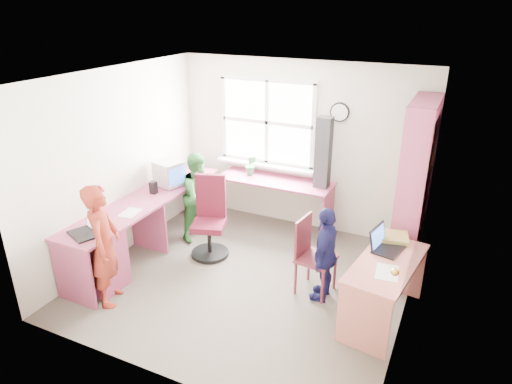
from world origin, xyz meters
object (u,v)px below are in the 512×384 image
bookshelf (414,191)px  laptop_left (88,229)px  l_desk (141,234)px  wooden_chair (311,252)px  laptop_right (384,244)px  person_navy (325,254)px  cd_tower (323,153)px  potted_plant (251,165)px  person_red (104,245)px  person_green (200,196)px  crt_monitor (169,173)px  right_desk (385,278)px  swivel_chair (210,221)px

bookshelf → laptop_left: bookshelf is taller
l_desk → wooden_chair: bearing=11.5°
laptop_right → person_navy: person_navy is taller
laptop_right → cd_tower: 1.73m
l_desk → potted_plant: potted_plant is taller
laptop_right → person_red: bearing=126.2°
cd_tower → person_green: (-1.50, -0.75, -0.62)m
crt_monitor → person_navy: person_navy is taller
cd_tower → person_green: size_ratio=0.78×
cd_tower → person_red: bearing=-122.1°
laptop_right → person_green: (-2.59, 0.51, -0.12)m
person_red → person_navy: person_red is taller
cd_tower → laptop_left: bearing=-127.1°
potted_plant → person_red: 2.53m
laptop_right → cd_tower: bearing=52.9°
wooden_chair → cd_tower: 1.56m
potted_plant → person_red: person_red is taller
right_desk → l_desk: bearing=-167.2°
bookshelf → person_green: bookshelf is taller
bookshelf → laptop_left: bearing=-145.7°
wooden_chair → bookshelf: bearing=56.8°
right_desk → cd_tower: 2.05m
l_desk → wooden_chair: 2.09m
potted_plant → l_desk: bearing=-110.9°
right_desk → crt_monitor: (-3.08, 0.65, 0.43)m
laptop_left → swivel_chair: bearing=83.4°
crt_monitor → person_navy: size_ratio=0.38×
bookshelf → laptop_left: size_ratio=4.86×
laptop_left → person_green: person_green is taller
wooden_chair → person_red: 2.26m
l_desk → person_red: bearing=-81.5°
cd_tower → potted_plant: size_ratio=3.23×
right_desk → person_green: 2.78m
wooden_chair → person_navy: size_ratio=0.81×
l_desk → person_green: (0.23, 1.00, 0.16)m
laptop_right → person_green: bearing=90.8°
potted_plant → person_green: 0.90m
bookshelf → crt_monitor: bearing=-169.5°
bookshelf → cd_tower: size_ratio=2.16×
swivel_chair → person_red: (-0.48, -1.39, 0.24)m
person_green → laptop_left: bearing=179.0°
person_navy → potted_plant: bearing=-133.9°
potted_plant → crt_monitor: bearing=-135.0°
bookshelf → person_green: bearing=-170.2°
cd_tower → potted_plant: (-1.07, -0.01, -0.34)m
right_desk → laptop_right: size_ratio=3.13×
swivel_chair → person_navy: 1.69m
right_desk → bookshelf: 1.33m
person_red → potted_plant: bearing=-40.9°
bookshelf → wooden_chair: bookshelf is taller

